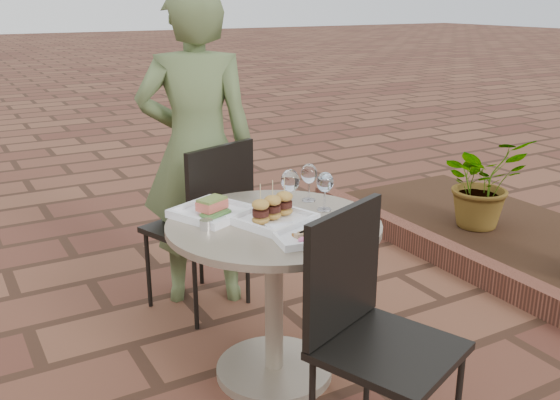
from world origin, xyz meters
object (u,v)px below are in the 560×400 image
cafe_table (274,276)px  chair_far (208,214)px  diner (197,150)px  plate_salmon (212,211)px  plate_sliders (273,213)px  chair_near (367,317)px  plate_tuna (304,234)px

cafe_table → chair_far: (-0.00, 0.70, 0.07)m
cafe_table → diner: size_ratio=0.53×
diner → plate_salmon: bearing=95.9°
cafe_table → plate_sliders: (-0.01, -0.01, 0.29)m
cafe_table → diner: bearing=88.4°
chair_far → chair_near: bearing=72.9°
plate_salmon → plate_tuna: (0.20, -0.42, -0.01)m
plate_sliders → plate_tuna: plate_sliders is taller
plate_salmon → plate_tuna: plate_salmon is taller
chair_far → diner: (0.03, 0.18, 0.30)m
plate_sliders → chair_near: bearing=-84.3°
plate_sliders → plate_tuna: (0.02, -0.21, -0.02)m
chair_far → plate_sliders: (-0.01, -0.70, 0.22)m
diner → chair_far: bearing=104.7°
cafe_table → plate_sliders: bearing=-144.1°
chair_far → plate_salmon: chair_far is taller
chair_far → plate_tuna: 0.94m
chair_far → plate_sliders: bearing=70.1°
chair_far → plate_tuna: (0.02, -0.92, 0.20)m
chair_far → plate_sliders: size_ratio=2.59×
plate_tuna → cafe_table: bearing=93.3°
cafe_table → chair_far: size_ratio=0.97×
plate_sliders → plate_salmon: bearing=131.8°
chair_near → plate_sliders: chair_near is taller
chair_far → diner: 0.35m
chair_near → plate_tuna: 0.42m
plate_sliders → chair_far: bearing=89.6°
plate_salmon → plate_sliders: 0.27m
chair_near → chair_far: bearing=70.8°
diner → plate_tuna: diner is taller
diner → plate_tuna: (-0.01, -1.09, -0.11)m
diner → cafe_table: bearing=111.9°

